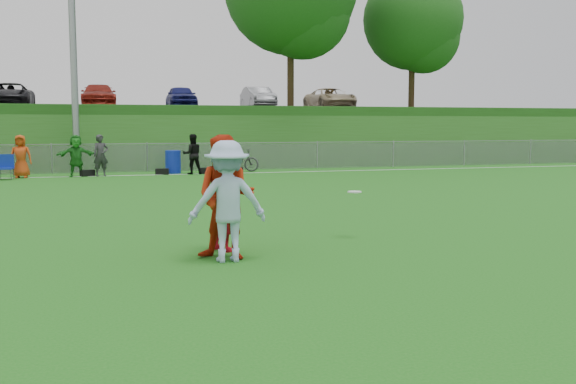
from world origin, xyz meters
name	(u,v)px	position (x,y,z in m)	size (l,w,h in m)	color
ground	(244,267)	(0.00, 0.00, 0.00)	(120.00, 120.00, 0.00)	#186314
sideline_far	(151,175)	(0.00, 18.00, 0.01)	(60.00, 0.10, 0.01)	white
fence	(147,157)	(0.00, 20.00, 0.65)	(58.00, 0.06, 1.30)	gray
light_pole	(72,18)	(-3.00, 20.80, 6.71)	(1.20, 0.40, 12.15)	gray
berm	(134,134)	(0.00, 31.00, 1.50)	(120.00, 18.00, 3.00)	#215016
parking_lot	(132,109)	(0.00, 33.00, 3.05)	(120.00, 12.00, 0.10)	black
tree_green_far	(416,25)	(16.16, 25.92, 7.96)	(5.88, 5.88, 8.19)	black
car_row	(113,96)	(-1.17, 32.00, 3.82)	(32.04, 5.18, 1.44)	#BBBBBD
spectator_row	(80,156)	(-2.79, 18.00, 0.85)	(9.08, 0.79, 1.69)	red
gear_bags	(174,171)	(0.98, 18.10, 0.13)	(6.80, 0.51, 0.26)	black
player_red_left	(223,200)	(-0.06, 1.33, 0.86)	(0.62, 0.41, 1.71)	red
player_red_center	(226,197)	(-0.14, 0.65, 0.97)	(0.95, 0.74, 1.95)	red
player_blue	(227,201)	(-0.15, 0.48, 0.93)	(1.20, 0.69, 1.86)	#A3BCE3
frisbee	(355,192)	(2.49, 1.82, 0.86)	(0.26, 0.26, 0.02)	silver
recycling_bin	(173,162)	(1.00, 18.72, 0.49)	(0.66, 0.66, 0.98)	#0F25AC
camp_chair	(6,172)	(-5.48, 17.22, 0.28)	(0.58, 0.59, 0.97)	navy
bicycle	(238,160)	(3.90, 19.00, 0.50)	(0.67, 1.91, 1.01)	#2D2D30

